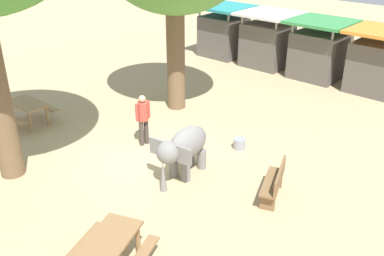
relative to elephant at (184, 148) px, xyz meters
name	(u,v)px	position (x,y,z in m)	size (l,w,h in m)	color
ground_plane	(150,158)	(-1.36, 0.02, -0.85)	(60.00, 60.00, 0.00)	tan
elephant	(184,148)	(0.00, 0.00, 0.00)	(1.29, 1.93, 1.33)	slate
person_handler	(143,116)	(-2.14, 0.50, 0.10)	(0.32, 0.51, 1.62)	#3F3833
wooden_bench	(275,182)	(2.40, 0.71, -0.38)	(0.90, 1.45, 0.88)	brown
picnic_table_near	(109,247)	(1.33, -3.57, -0.26)	(1.93, 1.94, 0.78)	olive
picnic_table_far	(28,108)	(-6.15, -1.11, -0.26)	(1.59, 1.57, 0.78)	#9E7A51
market_stall_teal	(223,34)	(-6.35, 9.81, 0.29)	(2.50, 2.50, 2.52)	#59514C
market_stall_white	(267,42)	(-3.75, 9.81, 0.29)	(2.50, 2.50, 2.52)	#59514C
market_stall_green	(318,52)	(-1.15, 9.81, 0.29)	(2.50, 2.50, 2.52)	#59514C
market_stall_orange	(379,65)	(1.45, 9.81, 0.29)	(2.50, 2.50, 2.52)	#59514C
feed_bucket	(239,144)	(0.23, 2.23, -0.69)	(0.36, 0.36, 0.32)	gray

